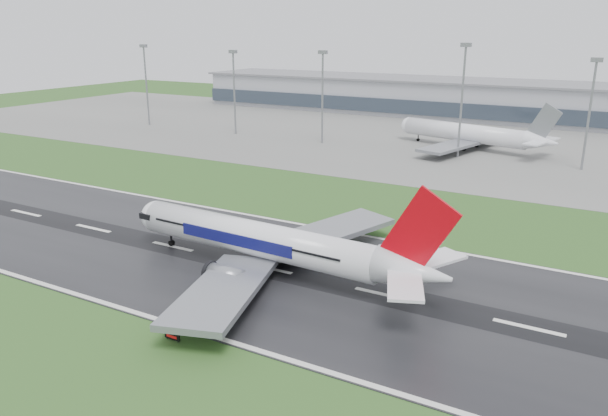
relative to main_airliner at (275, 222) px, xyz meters
The scene contains 12 objects.
ground 23.56m from the main_airliner, behind, with size 520.00×520.00×0.00m, color #264D1C.
runway 23.54m from the main_airliner, behind, with size 400.00×45.00×0.10m, color black.
apron 127.94m from the main_airliner, 99.91° to the left, with size 400.00×130.00×0.08m, color slate.
terminal 187.05m from the main_airliner, 96.75° to the left, with size 240.00×36.00×15.00m, color #9597A0.
main_airliner is the anchor object (origin of this frame).
parked_airliner 114.80m from the main_airliner, 89.37° to the left, with size 54.48×50.72×15.97m, color white, non-canonical shape.
runway_sign 25.44m from the main_airliner, 89.91° to the right, with size 2.30×0.26×1.04m, color black, non-canonical shape.
floodmast_0 158.65m from the main_airliner, 140.53° to the left, with size 0.64×0.64×29.94m, color gray.
floodmast_1 128.90m from the main_airliner, 128.51° to the left, with size 0.64×0.64×28.57m, color gray.
floodmast_2 110.34m from the main_airliner, 113.86° to the left, with size 0.64×0.64×29.04m, color gray.
floodmast_3 101.05m from the main_airliner, 89.22° to the left, with size 0.64×0.64×31.91m, color gray.
floodmast_4 106.98m from the main_airliner, 70.61° to the left, with size 0.64×0.64×28.62m, color gray.
Camera 1 is at (67.93, -73.30, 37.04)m, focal length 34.68 mm.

